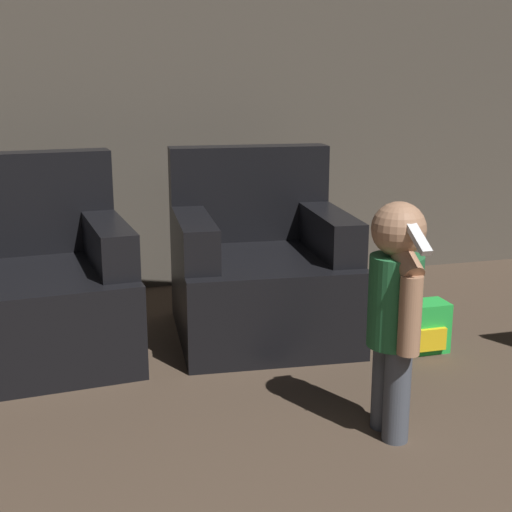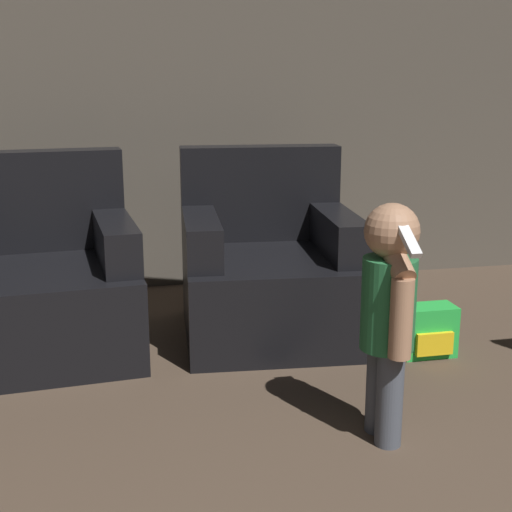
{
  "view_description": "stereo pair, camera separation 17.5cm",
  "coord_description": "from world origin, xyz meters",
  "px_view_note": "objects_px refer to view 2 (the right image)",
  "views": [
    {
      "loc": [
        -0.64,
        0.28,
        1.26
      ],
      "look_at": [
        0.11,
        2.96,
        0.55
      ],
      "focal_mm": 50.0,
      "sensor_mm": 36.0,
      "label": 1
    },
    {
      "loc": [
        -0.47,
        0.24,
        1.26
      ],
      "look_at": [
        0.11,
        2.96,
        0.55
      ],
      "focal_mm": 50.0,
      "sensor_mm": 36.0,
      "label": 2
    }
  ],
  "objects_px": {
    "armchair_left": "(44,284)",
    "person_toddler": "(389,304)",
    "armchair_right": "(268,271)",
    "toy_backpack": "(428,331)"
  },
  "relations": [
    {
      "from": "armchair_left",
      "to": "toy_backpack",
      "type": "xyz_separation_m",
      "value": [
        1.72,
        -0.46,
        -0.2
      ]
    },
    {
      "from": "armchair_left",
      "to": "toy_backpack",
      "type": "relative_size",
      "value": 3.72
    },
    {
      "from": "armchair_right",
      "to": "toy_backpack",
      "type": "xyz_separation_m",
      "value": [
        0.65,
        -0.46,
        -0.2
      ]
    },
    {
      "from": "toy_backpack",
      "to": "person_toddler",
      "type": "bearing_deg",
      "value": -125.37
    },
    {
      "from": "armchair_left",
      "to": "toy_backpack",
      "type": "bearing_deg",
      "value": -20.03
    },
    {
      "from": "armchair_left",
      "to": "person_toddler",
      "type": "xyz_separation_m",
      "value": [
        1.23,
        -1.15,
        0.19
      ]
    },
    {
      "from": "armchair_left",
      "to": "toy_backpack",
      "type": "height_order",
      "value": "armchair_left"
    },
    {
      "from": "armchair_right",
      "to": "toy_backpack",
      "type": "bearing_deg",
      "value": -31.08
    },
    {
      "from": "person_toddler",
      "to": "toy_backpack",
      "type": "distance_m",
      "value": 0.93
    },
    {
      "from": "armchair_right",
      "to": "toy_backpack",
      "type": "relative_size",
      "value": 3.7
    }
  ]
}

